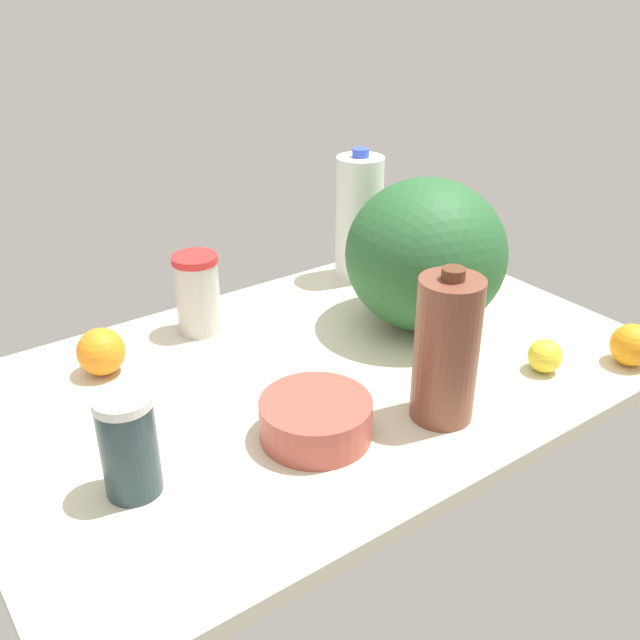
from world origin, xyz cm
name	(u,v)px	position (x,y,z in cm)	size (l,w,h in cm)	color
countertop	(320,376)	(0.00, 0.00, 1.50)	(120.00, 76.00, 3.00)	beige
tumbler_cup	(198,294)	(-10.59, 26.07, 11.02)	(8.83, 8.83, 15.96)	beige
milk_jug	(359,218)	(31.75, 29.10, 16.98)	(10.52, 10.52, 29.53)	white
chocolate_milk_jug	(446,350)	(7.63, -22.99, 15.17)	(10.19, 10.19, 25.90)	brown
shaker_bottle	(129,444)	(-39.98, -11.11, 10.82)	(8.09, 8.09, 15.55)	#273B41
watermelon	(426,255)	(27.27, 2.81, 17.82)	(31.30, 31.30, 29.64)	#275E30
mixing_bowl	(316,419)	(-12.21, -15.81, 6.20)	(17.52, 17.52, 6.40)	#A94A3D
lemon_by_jug	(545,356)	(32.32, -23.86, 6.06)	(6.12, 6.12, 6.12)	yellow
orange_beside_bowl	(101,352)	(-32.05, 21.75, 7.25)	(8.51, 8.51, 8.51)	orange
orange_near_front	(632,345)	(47.02, -31.35, 6.86)	(7.72, 7.72, 7.72)	orange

